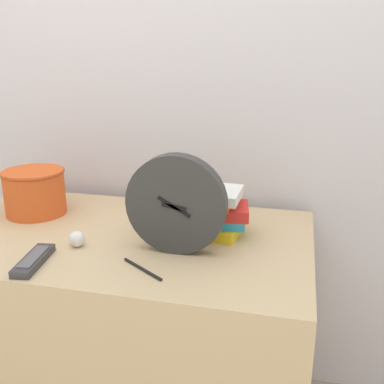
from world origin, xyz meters
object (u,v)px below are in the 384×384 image
Objects in this scene: book_stack at (207,211)px; pen at (142,269)px; desk_clock at (176,204)px; tv_remote at (34,260)px; crumpled_paper_ball at (77,239)px; basket at (35,191)px.

book_stack is 1.94× the size of pen.
book_stack is at bearing 70.43° from desk_clock.
crumpled_paper_ball reaches higher than tv_remote.
book_stack is at bearing 69.06° from pen.
basket is 0.59m from pen.
desk_clock reaches higher than book_stack.
crumpled_paper_ball is 0.34× the size of pen.
crumpled_paper_ball is at bearing -151.11° from book_stack.
book_stack is 0.31m from pen.
basket is 0.35m from crumpled_paper_ball.
desk_clock is 6.14× the size of crumpled_paper_ball.
crumpled_paper_ball is at bearing 65.36° from tv_remote.
basket is 0.41m from tv_remote.
basket is at bearing 177.22° from book_stack.
desk_clock is 0.18m from book_stack.
desk_clock is 0.40m from tv_remote.
crumpled_paper_ball is (-0.34, -0.19, -0.05)m from book_stack.
book_stack reaches higher than crumpled_paper_ball.
desk_clock reaches higher than crumpled_paper_ball.
tv_remote is at bearing -141.63° from book_stack.
pen is at bearing -32.21° from basket.
book_stack is 1.43× the size of tv_remote.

